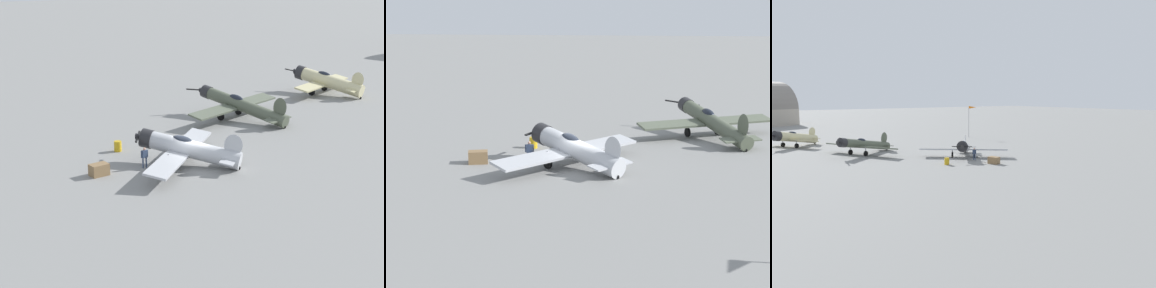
# 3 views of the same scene
# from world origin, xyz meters

# --- Properties ---
(ground_plane) EXTENTS (400.00, 400.00, 0.00)m
(ground_plane) POSITION_xyz_m (0.00, 0.00, 0.00)
(ground_plane) COLOR gray
(airplane_foreground) EXTENTS (11.06, 9.58, 2.98)m
(airplane_foreground) POSITION_xyz_m (0.32, 0.38, 1.37)
(airplane_foreground) COLOR #B7BABF
(airplane_foreground) RESTS_ON ground_plane
(airplane_mid_apron) EXTENTS (10.44, 12.29, 3.11)m
(airplane_mid_apron) POSITION_xyz_m (11.56, -10.34, 1.54)
(airplane_mid_apron) COLOR #4C5442
(airplane_mid_apron) RESTS_ON ground_plane
(airplane_far_line) EXTENTS (9.38, 10.40, 3.27)m
(airplane_far_line) POSITION_xyz_m (18.35, -25.68, 1.66)
(airplane_far_line) COLOR beige
(airplane_far_line) RESTS_ON ground_plane
(ground_crew_mechanic) EXTENTS (0.32, 0.65, 1.70)m
(ground_crew_mechanic) POSITION_xyz_m (0.92, 3.72, 1.03)
(ground_crew_mechanic) COLOR #384766
(ground_crew_mechanic) RESTS_ON ground_plane
(equipment_crate) EXTENTS (1.28, 1.61, 0.93)m
(equipment_crate) POSITION_xyz_m (0.60, 7.54, 0.46)
(equipment_crate) COLOR olive
(equipment_crate) RESTS_ON ground_plane
(fuel_drum) EXTENTS (0.69, 0.69, 0.91)m
(fuel_drum) POSITION_xyz_m (6.02, 4.42, 0.45)
(fuel_drum) COLOR gold
(fuel_drum) RESTS_ON ground_plane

